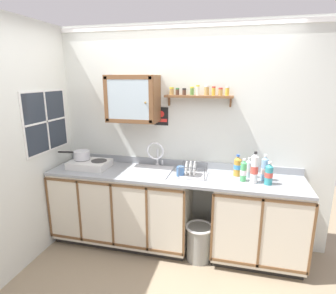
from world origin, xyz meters
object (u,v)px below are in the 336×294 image
object	(u,v)px
bottle_water_blue_4	(264,169)
bottle_water_clear_0	(249,168)
bottle_detergent_teal_3	(269,174)
mug	(180,171)
sink	(150,171)
wall_cabinet	(133,99)
bottle_soda_green_1	(243,171)
trash_bin	(199,242)
saucepan	(82,155)
hot_plate_stove	(90,164)
bottle_juice_amber_5	(238,166)
warning_sign	(161,116)
dish_rack	(192,172)
bottle_opaque_white_2	(254,169)

from	to	relation	value
bottle_water_blue_4	bottle_water_clear_0	bearing A→B (deg)	158.67
bottle_detergent_teal_3	mug	xyz separation A→B (m)	(-0.90, 0.04, -0.06)
sink	wall_cabinet	world-z (taller)	wall_cabinet
bottle_soda_green_1	trash_bin	xyz separation A→B (m)	(-0.42, -0.12, -0.81)
bottle_water_clear_0	trash_bin	world-z (taller)	bottle_water_clear_0
bottle_detergent_teal_3	saucepan	bearing A→B (deg)	177.89
hot_plate_stove	mug	world-z (taller)	mug
sink	trash_bin	distance (m)	0.94
sink	bottle_water_blue_4	distance (m)	1.24
bottle_water_clear_0	bottle_juice_amber_5	bearing A→B (deg)	167.20
mug	bottle_soda_green_1	bearing A→B (deg)	0.27
sink	hot_plate_stove	size ratio (longest dim) A/B	1.09
mug	trash_bin	world-z (taller)	mug
wall_cabinet	warning_sign	world-z (taller)	wall_cabinet
dish_rack	bottle_soda_green_1	bearing A→B (deg)	-1.64
bottle_water_blue_4	mug	distance (m)	0.87
sink	trash_bin	bearing A→B (deg)	-17.55
bottle_opaque_white_2	bottle_juice_amber_5	size ratio (longest dim) A/B	1.38
hot_plate_stove	saucepan	world-z (taller)	saucepan
bottle_water_blue_4	dish_rack	world-z (taller)	bottle_water_blue_4
bottle_water_clear_0	warning_sign	world-z (taller)	warning_sign
bottle_detergent_teal_3	wall_cabinet	world-z (taller)	wall_cabinet
mug	bottle_juice_amber_5	bearing A→B (deg)	14.24
bottle_juice_amber_5	mug	size ratio (longest dim) A/B	2.18
sink	bottle_juice_amber_5	distance (m)	0.97
bottle_water_clear_0	mug	xyz separation A→B (m)	(-0.72, -0.13, -0.05)
hot_plate_stove	bottle_soda_green_1	bearing A→B (deg)	-0.51
sink	bottle_opaque_white_2	world-z (taller)	bottle_opaque_white_2
sink	bottle_water_clear_0	distance (m)	1.09
bottle_soda_green_1	dish_rack	xyz separation A→B (m)	(-0.53, 0.02, -0.07)
bottle_water_blue_4	warning_sign	size ratio (longest dim) A/B	1.31
bottle_water_clear_0	wall_cabinet	xyz separation A→B (m)	(-1.30, 0.05, 0.71)
hot_plate_stove	dish_rack	distance (m)	1.22
warning_sign	saucepan	bearing A→B (deg)	-162.80
bottle_water_blue_4	mug	xyz separation A→B (m)	(-0.87, -0.07, -0.07)
sink	bottle_water_clear_0	bearing A→B (deg)	2.55
hot_plate_stove	trash_bin	xyz separation A→B (m)	(1.33, -0.13, -0.75)
bottle_juice_amber_5	trash_bin	distance (m)	0.93
saucepan	bottle_opaque_white_2	xyz separation A→B (m)	(1.97, -0.06, 0.01)
bottle_soda_green_1	bottle_water_blue_4	xyz separation A→B (m)	(0.21, 0.06, 0.02)
saucepan	sink	bearing A→B (deg)	2.42
wall_cabinet	bottle_soda_green_1	bearing A→B (deg)	-7.98
warning_sign	trash_bin	world-z (taller)	warning_sign
bottle_water_clear_0	warning_sign	xyz separation A→B (m)	(-1.01, 0.20, 0.50)
bottle_opaque_white_2	bottle_water_blue_4	bearing A→B (deg)	39.67
bottle_water_blue_4	bottle_juice_amber_5	xyz separation A→B (m)	(-0.27, 0.09, -0.02)
bottle_opaque_white_2	warning_sign	size ratio (longest dim) A/B	1.54
bottle_soda_green_1	mug	size ratio (longest dim) A/B	2.22
bottle_water_blue_4	warning_sign	xyz separation A→B (m)	(-1.17, 0.26, 0.47)
bottle_soda_green_1	hot_plate_stove	bearing A→B (deg)	179.49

